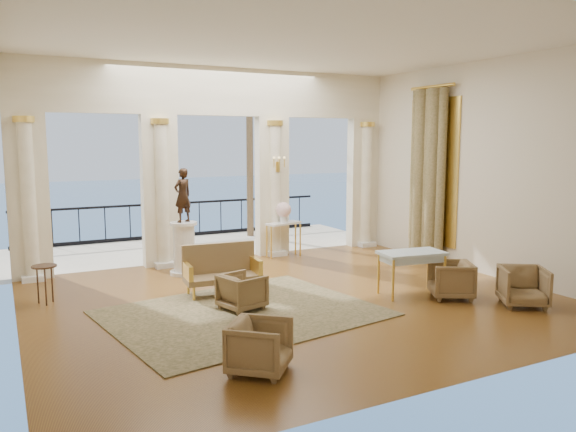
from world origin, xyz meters
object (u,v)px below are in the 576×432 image
pedestal (184,249)px  armchair_a (260,344)px  statue (183,195)px  side_table (44,271)px  settee (221,269)px  armchair_c (451,278)px  armchair_d (242,290)px  armchair_b (523,285)px  game_table (412,256)px  console_table (284,228)px

pedestal → armchair_a: bearing=-97.3°
statue → side_table: size_ratio=1.66×
settee → side_table: size_ratio=2.11×
armchair_c → armchair_d: (-3.63, 1.09, -0.03)m
armchair_b → game_table: size_ratio=0.60×
armchair_b → pedestal: 6.67m
game_table → pedestal: pedestal is taller
settee → side_table: settee is taller
pedestal → statue: 1.15m
armchair_a → pedestal: (0.69, 5.38, 0.18)m
armchair_a → settee: 3.72m
settee → armchair_c: bearing=-26.7°
armchair_c → console_table: bearing=-137.8°
armchair_a → armchair_c: size_ratio=0.97×
pedestal → armchair_c: bearing=-46.6°
pedestal → console_table: pedestal is taller
armchair_c → settee: bearing=-92.0°
armchair_c → side_table: 7.20m
armchair_b → game_table: game_table is taller
armchair_c → pedestal: pedestal is taller
side_table → pedestal: bearing=19.5°
game_table → pedestal: 4.76m
armchair_d → pedestal: (-0.13, 2.88, 0.21)m
armchair_d → armchair_a: bearing=146.7°
game_table → side_table: (-6.06, 2.47, -0.14)m
side_table → console_table: bearing=16.9°
armchair_a → armchair_c: (4.44, 1.41, 0.01)m
armchair_c → pedestal: (-3.75, 3.96, 0.17)m
game_table → console_table: 4.18m
settee → side_table: (-2.97, 0.77, 0.13)m
statue → armchair_b: bearing=110.8°
armchair_c → game_table: 0.79m
armchair_b → console_table: (-1.79, 5.59, 0.33)m
armchair_a → statue: statue is taller
statue → console_table: bearing=172.4°
armchair_c → pedestal: 5.46m
settee → armchair_d: bearing=-87.5°
pedestal → side_table: 2.97m
armchair_a → statue: size_ratio=0.63×
armchair_b → armchair_c: size_ratio=1.02×
armchair_a → console_table: 6.95m
side_table → statue: bearing=19.5°
armchair_a → game_table: game_table is taller
armchair_a → settee: settee is taller
armchair_a → armchair_c: 4.66m
pedestal → statue: bearing=0.0°
game_table → statue: bearing=141.2°
armchair_b → armchair_d: 4.83m
game_table → armchair_c: bearing=-37.5°
game_table → pedestal: size_ratio=1.12×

